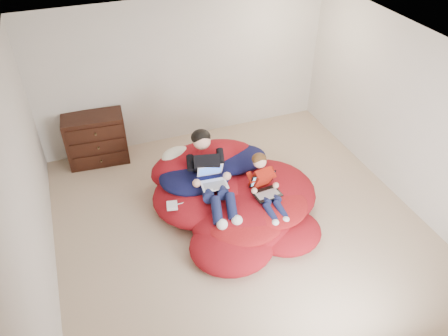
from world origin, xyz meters
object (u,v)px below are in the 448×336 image
at_px(older_boy, 210,170).
at_px(laptop_white, 212,178).
at_px(younger_boy, 265,183).
at_px(dresser, 96,139).
at_px(laptop_black, 265,187).
at_px(beanbag_pile, 234,198).

bearing_deg(older_boy, laptop_white, -90.00).
height_order(younger_boy, laptop_white, younger_boy).
distance_m(dresser, laptop_white, 2.35).
bearing_deg(younger_boy, laptop_black, -90.00).
xyz_separation_m(beanbag_pile, laptop_black, (0.35, -0.27, 0.31)).
bearing_deg(laptop_white, younger_boy, -26.09).
height_order(dresser, laptop_white, dresser).
relative_size(dresser, laptop_black, 2.56).
bearing_deg(laptop_white, dresser, 125.63).
distance_m(beanbag_pile, older_boy, 0.57).
bearing_deg(laptop_white, older_boy, 90.00).
xyz_separation_m(older_boy, laptop_black, (0.65, -0.45, -0.15)).
relative_size(beanbag_pile, laptop_white, 6.18).
bearing_deg(dresser, beanbag_pile, -49.69).
height_order(beanbag_pile, laptop_white, laptop_white).
distance_m(younger_boy, laptop_black, 0.06).
bearing_deg(laptop_white, laptop_black, -27.45).
height_order(beanbag_pile, younger_boy, younger_boy).
xyz_separation_m(dresser, laptop_black, (2.01, -2.24, 0.13)).
height_order(older_boy, younger_boy, older_boy).
bearing_deg(older_boy, laptop_black, -34.50).
xyz_separation_m(laptop_white, laptop_black, (0.65, -0.34, -0.09)).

